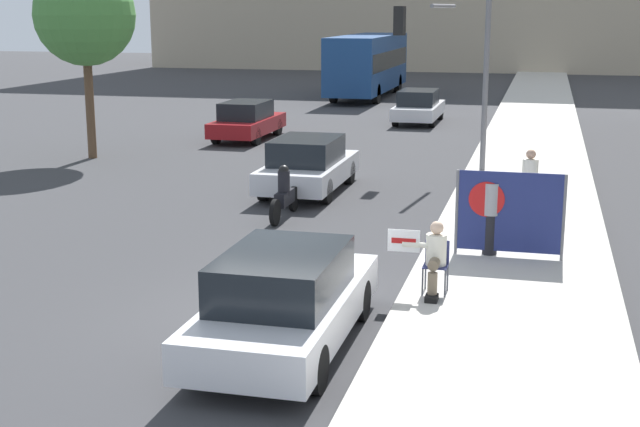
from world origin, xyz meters
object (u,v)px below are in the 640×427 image
city_bus_on_road (368,62)px  pedestrian_behind (529,186)px  seated_protester (434,256)px  protest_banner (509,212)px  traffic_light_pole (451,52)px  car_on_road_distant (419,106)px  parked_car_curbside (285,300)px  car_on_road_nearest (308,165)px  jogger_on_sidewalk (491,213)px  motorcycle_on_road (284,195)px  car_on_road_midblock (247,120)px  street_tree_near_curb (85,16)px

city_bus_on_road → pedestrian_behind: bearing=-72.2°
seated_protester → protest_banner: 2.85m
traffic_light_pole → car_on_road_distant: traffic_light_pole is taller
traffic_light_pole → parked_car_curbside: traffic_light_pole is taller
car_on_road_nearest → parked_car_curbside: bearing=-76.7°
seated_protester → jogger_on_sidewalk: bearing=61.9°
pedestrian_behind → car_on_road_distant: (-5.00, 18.35, -0.29)m
traffic_light_pole → city_bus_on_road: bearing=107.0°
protest_banner → car_on_road_distant: (-4.68, 21.16, -0.31)m
pedestrian_behind → parked_car_curbside: 8.61m
jogger_on_sidewalk → motorcycle_on_road: jogger_on_sidewalk is taller
car_on_road_distant → motorcycle_on_road: (-0.52, -18.49, -0.17)m
seated_protester → motorcycle_on_road: bearing=115.1°
seated_protester → car_on_road_distant: bearing=85.8°
pedestrian_behind → car_on_road_distant: 19.02m
car_on_road_distant → motorcycle_on_road: car_on_road_distant is taller
jogger_on_sidewalk → car_on_road_midblock: 17.54m
pedestrian_behind → car_on_road_nearest: bearing=53.4°
motorcycle_on_road → street_tree_near_curb: (-8.53, 6.73, 4.01)m
seated_protester → pedestrian_behind: size_ratio=0.74×
traffic_light_pole → city_bus_on_road: (-6.83, 22.37, -1.60)m
motorcycle_on_road → street_tree_near_curb: street_tree_near_curb is taller
seated_protester → street_tree_near_curb: street_tree_near_curb is taller
protest_banner → street_tree_near_curb: size_ratio=0.33×
car_on_road_distant → city_bus_on_road: 11.64m
jogger_on_sidewalk → traffic_light_pole: 9.94m
parked_car_curbside → street_tree_near_curb: street_tree_near_curb is taller
car_on_road_distant → motorcycle_on_road: bearing=-91.6°
parked_car_curbside → car_on_road_distant: parked_car_curbside is taller
car_on_road_nearest → city_bus_on_road: bearing=97.7°
parked_car_curbside → car_on_road_distant: (-1.81, 26.35, -0.02)m
car_on_road_distant → seated_protester: bearing=-81.4°
parked_car_curbside → city_bus_on_road: size_ratio=0.41×
car_on_road_midblock → city_bus_on_road: size_ratio=0.39×
car_on_road_nearest → city_bus_on_road: city_bus_on_road is taller
pedestrian_behind → car_on_road_nearest: size_ratio=0.38×
traffic_light_pole → motorcycle_on_road: size_ratio=2.34×
parked_car_curbside → car_on_road_midblock: parked_car_curbside is taller
pedestrian_behind → protest_banner: size_ratio=0.81×
jogger_on_sidewalk → pedestrian_behind: bearing=-109.1°
seated_protester → city_bus_on_road: (-7.93, 34.53, 1.12)m
street_tree_near_curb → jogger_on_sidewalk: bearing=-34.8°
car_on_road_nearest → motorcycle_on_road: car_on_road_nearest is taller
seated_protester → car_on_road_midblock: size_ratio=0.28×
parked_car_curbside → city_bus_on_road: city_bus_on_road is taller
pedestrian_behind → street_tree_near_curb: 15.92m
parked_car_curbside → car_on_road_nearest: bearing=103.3°
motorcycle_on_road → street_tree_near_curb: size_ratio=0.35×
jogger_on_sidewalk → parked_car_curbside: (-2.54, -5.30, -0.23)m
jogger_on_sidewalk → traffic_light_pole: traffic_light_pole is taller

